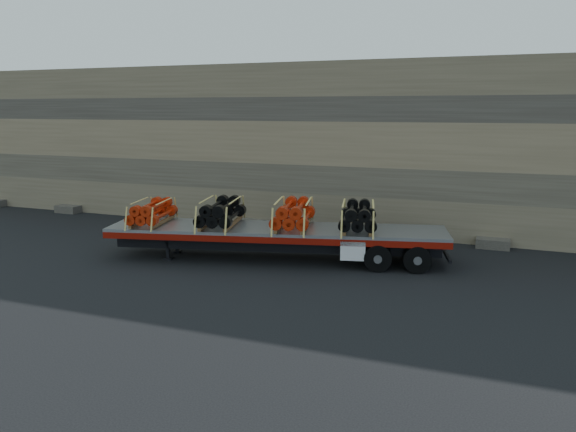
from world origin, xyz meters
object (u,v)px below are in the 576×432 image
(trailer, at_px, (276,243))
(bundle_midfront, at_px, (221,213))
(bundle_midrear, at_px, (293,215))
(bundle_front, at_px, (152,213))
(bundle_rear, at_px, (358,217))

(trailer, distance_m, bundle_midfront, 2.16)
(trailer, xyz_separation_m, bundle_midfront, (-1.86, -0.45, 1.01))
(trailer, xyz_separation_m, bundle_midrear, (0.59, 0.14, 1.02))
(bundle_midfront, xyz_separation_m, bundle_midrear, (2.44, 0.59, 0.01))
(trailer, height_order, bundle_midfront, bundle_midfront)
(bundle_midfront, height_order, bundle_midrear, bundle_midrear)
(bundle_front, relative_size, bundle_midrear, 0.88)
(bundle_front, bearing_deg, bundle_rear, 0.00)
(bundle_front, distance_m, bundle_rear, 7.16)
(trailer, relative_size, bundle_rear, 4.79)
(trailer, relative_size, bundle_midfront, 4.64)
(trailer, bearing_deg, bundle_midfront, -180.00)
(bundle_front, relative_size, bundle_rear, 0.92)
(bundle_midfront, distance_m, bundle_midrear, 2.51)
(bundle_midfront, height_order, bundle_rear, bundle_midfront)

